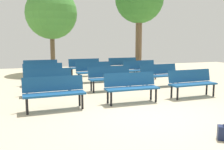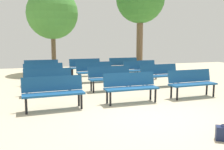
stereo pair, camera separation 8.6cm
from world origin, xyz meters
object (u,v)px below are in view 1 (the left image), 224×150
(bench_r1_c2, at_px, (160,74))
(bench_r0_c0, at_px, (54,91))
(bench_r0_c1, at_px, (131,86))
(bench_r1_c1, at_px, (110,77))
(tree_1, at_px, (51,14))
(bench_r2_c0, at_px, (43,73))
(bench_r3_c1, at_px, (85,66))
(bench_r0_c2, at_px, (192,81))
(tree_0, at_px, (139,0))
(bench_r3_c0, at_px, (41,68))
(bench_r2_c1, at_px, (94,70))
(bench_r1_c0, at_px, (48,80))
(bench_r3_c2, at_px, (123,65))
(bench_r2_c2, at_px, (140,69))

(bench_r1_c2, bearing_deg, bench_r0_c0, -156.16)
(bench_r0_c1, xyz_separation_m, bench_r1_c1, (-0.05, 1.91, 0.00))
(tree_1, bearing_deg, bench_r1_c2, -57.52)
(bench_r1_c2, distance_m, bench_r2_c0, 4.75)
(bench_r1_c2, height_order, bench_r3_c1, same)
(tree_1, bearing_deg, bench_r2_c0, -99.95)
(bench_r0_c2, distance_m, bench_r1_c2, 1.98)
(bench_r3_c1, bearing_deg, tree_0, 20.46)
(bench_r0_c1, height_order, bench_r3_c0, same)
(bench_r0_c2, xyz_separation_m, bench_r2_c1, (-2.31, 3.80, 0.00))
(bench_r3_c1, bearing_deg, bench_r1_c0, -119.13)
(bench_r2_c1, relative_size, bench_r3_c0, 1.00)
(bench_r0_c1, distance_m, bench_r2_c1, 3.88)
(bench_r3_c0, bearing_deg, bench_r3_c1, 1.93)
(bench_r2_c0, height_order, bench_r3_c2, same)
(bench_r1_c2, bearing_deg, bench_r1_c0, -179.88)
(tree_0, bearing_deg, tree_1, 173.40)
(bench_r0_c1, bearing_deg, bench_r0_c0, -178.27)
(bench_r0_c0, relative_size, bench_r2_c1, 1.01)
(bench_r1_c2, distance_m, tree_0, 6.55)
(bench_r3_c0, distance_m, bench_r3_c2, 4.33)
(bench_r0_c0, bearing_deg, bench_r2_c0, 88.59)
(bench_r1_c0, bearing_deg, bench_r0_c2, -22.56)
(bench_r3_c2, bearing_deg, bench_r3_c1, 179.87)
(bench_r0_c1, relative_size, bench_r2_c1, 0.99)
(bench_r3_c2, bearing_deg, bench_r2_c2, -89.22)
(bench_r1_c0, relative_size, tree_0, 0.28)
(bench_r0_c0, xyz_separation_m, tree_0, (5.67, 7.37, 3.71))
(bench_r3_c0, relative_size, bench_r3_c2, 0.99)
(bench_r2_c2, height_order, bench_r3_c1, same)
(bench_r2_c1, height_order, bench_r2_c2, same)
(bench_r1_c0, bearing_deg, bench_r0_c0, -89.65)
(bench_r1_c1, height_order, bench_r3_c1, same)
(bench_r2_c0, bearing_deg, bench_r3_c0, 87.60)
(bench_r0_c1, bearing_deg, tree_1, 101.10)
(bench_r3_c0, height_order, bench_r3_c2, same)
(bench_r2_c2, bearing_deg, bench_r3_c0, 156.70)
(bench_r2_c1, xyz_separation_m, bench_r2_c2, (2.22, 0.07, 0.00))
(bench_r2_c0, bearing_deg, tree_1, 76.35)
(bench_r0_c0, relative_size, bench_r3_c1, 1.01)
(bench_r1_c2, bearing_deg, tree_0, 72.61)
(bench_r0_c2, bearing_deg, bench_r1_c0, 155.13)
(bench_r2_c2, height_order, bench_r3_c2, same)
(bench_r0_c0, xyz_separation_m, bench_r1_c0, (-0.03, 1.93, 0.00))
(bench_r3_c2, relative_size, tree_0, 0.28)
(bench_r0_c1, xyz_separation_m, bench_r1_c2, (2.07, 2.05, 0.00))
(bench_r0_c1, xyz_separation_m, bench_r3_c2, (1.94, 5.88, 0.00))
(bench_r2_c2, bearing_deg, bench_r1_c0, -155.84)
(bench_r0_c2, height_order, bench_r1_c1, same)
(bench_r1_c1, height_order, tree_0, tree_0)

